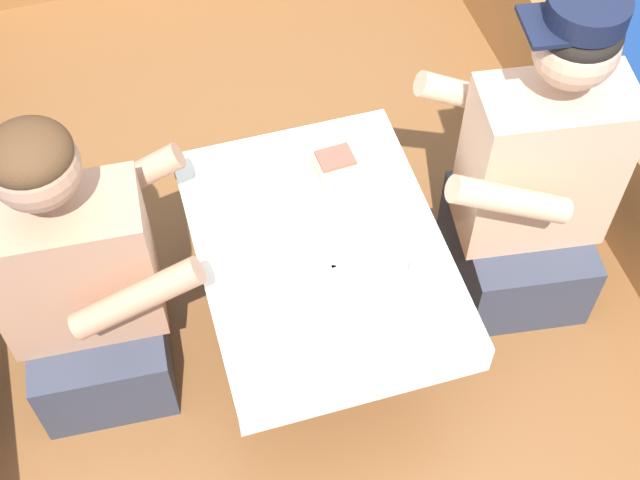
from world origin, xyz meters
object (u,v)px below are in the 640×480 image
coffee_cup_port (335,247)px  coffee_cup_center (425,273)px  sandwich (335,162)px  coffee_cup_starboard (240,241)px  tin_can (240,290)px  person_starboard (533,184)px  person_port (83,287)px

coffee_cup_port → coffee_cup_center: bearing=-35.0°
sandwich → coffee_cup_center: size_ratio=1.21×
coffee_cup_port → coffee_cup_starboard: (-0.23, 0.09, -0.00)m
tin_can → coffee_cup_port: bearing=11.9°
person_starboard → coffee_cup_starboard: 0.82m
person_port → coffee_cup_port: (0.65, -0.11, 0.06)m
coffee_cup_starboard → sandwich: bearing=30.5°
person_starboard → coffee_cup_starboard: person_starboard is taller
coffee_cup_port → tin_can: size_ratio=1.60×
coffee_cup_starboard → tin_can: (-0.04, -0.15, -0.00)m
person_starboard → sandwich: 0.55m
coffee_cup_starboard → tin_can: bearing=-103.6°
person_port → person_starboard: person_starboard is taller
person_starboard → person_port: bearing=5.9°
coffee_cup_center → tin_can: 0.47m
coffee_cup_port → tin_can: 0.27m
sandwich → coffee_cup_port: bearing=-107.0°
person_port → coffee_cup_center: (0.84, -0.24, 0.06)m
coffee_cup_starboard → person_starboard: bearing=-1.6°
coffee_cup_port → coffee_cup_starboard: 0.25m
coffee_cup_center → person_port: bearing=163.9°
person_starboard → coffee_cup_center: (-0.39, -0.20, 0.02)m
person_starboard → tin_can: person_starboard is taller
person_port → coffee_cup_starboard: size_ratio=9.21×
person_port → coffee_cup_starboard: bearing=1.4°
coffee_cup_starboard → tin_can: size_ratio=1.56×
coffee_cup_port → person_starboard: bearing=6.4°
sandwich → tin_can: bearing=-136.6°
sandwich → coffee_cup_starboard: sandwich is taller
sandwich → coffee_cup_center: (0.11, -0.41, -0.01)m
person_starboard → coffee_cup_port: 0.59m
person_port → tin_can: bearing=-19.4°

